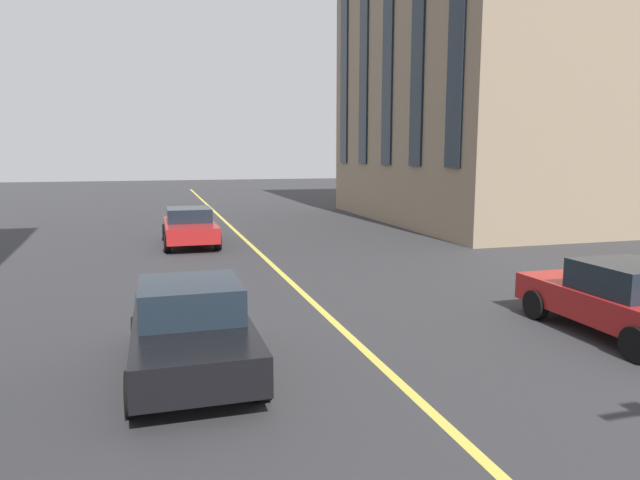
{
  "coord_description": "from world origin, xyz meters",
  "views": [
    {
      "loc": [
        4.1,
        3.39,
        3.37
      ],
      "look_at": [
        12.92,
        0.8,
        1.97
      ],
      "focal_mm": 31.85,
      "sensor_mm": 36.0,
      "label": 1
    }
  ],
  "objects": [
    {
      "name": "car_black_mid",
      "position": [
        12.79,
        2.92,
        0.7
      ],
      "size": [
        3.9,
        1.89,
        1.4
      ],
      "color": "black",
      "rests_on": "ground_plane"
    },
    {
      "name": "building_right_near",
      "position": [
        29.74,
        -13.17,
        10.19
      ],
      "size": [
        15.94,
        11.47,
        20.38
      ],
      "color": "gray",
      "rests_on": "ground_plane"
    },
    {
      "name": "lane_centre_line",
      "position": [
        20.0,
        0.0,
        0.0
      ],
      "size": [
        80.0,
        0.16,
        0.01
      ],
      "color": "#D8C64C",
      "rests_on": "ground_plane"
    },
    {
      "name": "car_red_far",
      "position": [
        25.61,
        2.16,
        0.7
      ],
      "size": [
        4.4,
        1.95,
        1.37
      ],
      "color": "#B21E1E",
      "rests_on": "ground_plane"
    },
    {
      "name": "car_red_parked_b",
      "position": [
        12.39,
        -4.9,
        0.7
      ],
      "size": [
        3.9,
        1.89,
        1.4
      ],
      "color": "#B21E1E",
      "rests_on": "ground_plane"
    }
  ]
}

